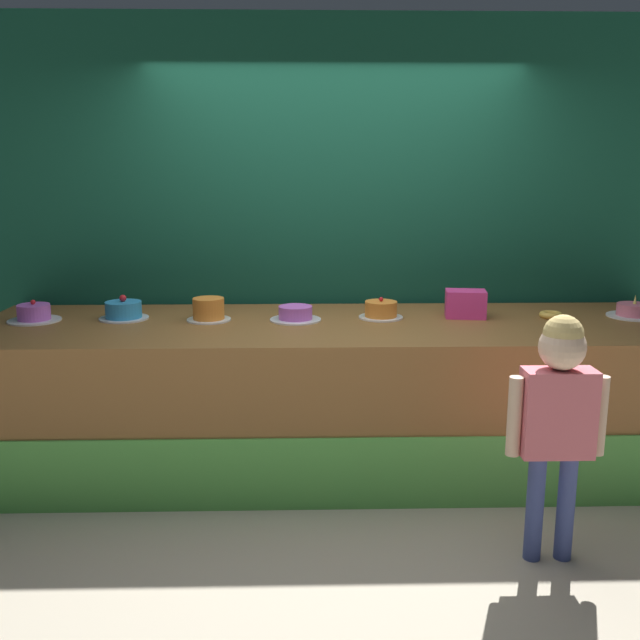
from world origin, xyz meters
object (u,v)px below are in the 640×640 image
object	(u,v)px
cake_far_left	(34,314)
cake_far_right	(634,311)
child_figure	(558,405)
cake_center_right	(295,314)
pink_box	(465,304)
cake_left	(124,311)
donut	(551,315)
cake_center_left	(209,310)
cake_right	(381,310)

from	to	relation	value
cake_far_left	cake_far_right	bearing A→B (deg)	0.52
cake_far_right	child_figure	bearing A→B (deg)	-126.25
cake_center_right	pink_box	bearing A→B (deg)	3.89
cake_far_left	cake_left	size ratio (longest dim) A/B	1.04
child_figure	cake_far_left	distance (m)	3.06
donut	cake_left	size ratio (longest dim) A/B	0.48
donut	cake_center_right	world-z (taller)	cake_center_right
pink_box	cake_far_right	bearing A→B (deg)	-1.01
cake_center_left	cake_right	size ratio (longest dim) A/B	0.98
cake_far_left	cake_center_left	world-z (taller)	cake_center_left
cake_center_left	cake_center_right	size ratio (longest dim) A/B	0.86
cake_far_right	donut	bearing A→B (deg)	-178.10
cake_center_right	donut	bearing A→B (deg)	1.29
pink_box	cake_right	xyz separation A→B (m)	(-0.53, -0.01, -0.04)
child_figure	donut	xyz separation A→B (m)	(0.39, 1.24, 0.16)
cake_left	cake_right	bearing A→B (deg)	-0.32
cake_far_right	cake_center_right	bearing A→B (deg)	-178.56
child_figure	cake_center_right	size ratio (longest dim) A/B	3.77
cake_right	donut	bearing A→B (deg)	-1.25
cake_far_left	cake_center_left	bearing A→B (deg)	-0.29
cake_right	cake_far_right	bearing A→B (deg)	-0.20
child_figure	cake_right	distance (m)	1.44
pink_box	cake_center_left	distance (m)	1.59
donut	cake_center_right	xyz separation A→B (m)	(-1.59, -0.04, 0.02)
child_figure	cake_center_left	bearing A→B (deg)	144.81
cake_left	cake_right	xyz separation A→B (m)	(1.59, -0.01, -0.00)
pink_box	cake_center_left	xyz separation A→B (m)	(-1.59, -0.06, -0.02)
pink_box	cake_right	size ratio (longest dim) A/B	0.89
donut	cake_left	xyz separation A→B (m)	(-2.66, 0.03, 0.03)
donut	cake_center_left	xyz separation A→B (m)	(-2.13, -0.02, 0.05)
child_figure	cake_left	size ratio (longest dim) A/B	3.92
donut	cake_right	xyz separation A→B (m)	(-1.06, 0.02, 0.03)
cake_far_left	cake_right	bearing A→B (deg)	1.07
child_figure	cake_left	distance (m)	2.60
child_figure	cake_center_left	world-z (taller)	child_figure
cake_far_left	cake_left	world-z (taller)	cake_left
pink_box	cake_far_left	size ratio (longest dim) A/B	0.78
cake_left	cake_center_right	bearing A→B (deg)	-3.66
cake_center_left	cake_far_right	distance (m)	2.66
donut	cake_right	world-z (taller)	cake_right
child_figure	cake_far_right	bearing A→B (deg)	53.75
cake_center_right	cake_right	world-z (taller)	cake_right
pink_box	cake_center_right	bearing A→B (deg)	-176.11
child_figure	pink_box	distance (m)	1.31
pink_box	cake_center_left	bearing A→B (deg)	-177.91
cake_far_left	cake_far_right	xyz separation A→B (m)	(3.72, 0.03, -0.01)
pink_box	cake_right	world-z (taller)	pink_box
cake_far_right	cake_right	bearing A→B (deg)	179.80
cake_right	cake_left	bearing A→B (deg)	179.68
cake_left	cake_center_left	bearing A→B (deg)	-5.79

